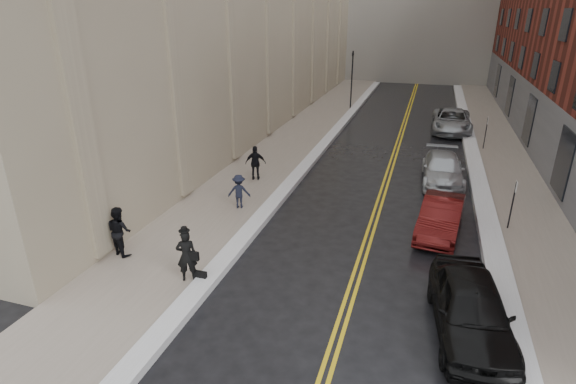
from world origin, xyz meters
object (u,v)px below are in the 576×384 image
Objects in this scene: car_maroon at (441,217)px; car_silver_far at (452,121)px; pedestrian_b at (239,191)px; pedestrian_a at (119,231)px; car_black at (471,308)px; car_silver_near at (443,169)px; pedestrian_c at (256,163)px; pedestrian_main at (187,256)px.

car_maroon is 17.61m from car_silver_far.
car_silver_far is at bearing 94.37° from car_maroon.
car_maroon is 8.72m from pedestrian_b.
car_silver_far reaches higher than car_maroon.
car_silver_far is 3.77× the size of pedestrian_b.
pedestrian_b is (2.48, 5.17, -0.15)m from pedestrian_a.
car_black is 3.09× the size of pedestrian_b.
pedestrian_a is at bearing -146.58° from car_maroon.
car_silver_far is (-0.00, 23.83, -0.00)m from car_black.
pedestrian_a is (-11.97, 0.65, 0.26)m from car_black.
car_black is at bearing -89.36° from car_silver_near.
car_black is 13.84m from pedestrian_c.
pedestrian_c reaches higher than car_silver_near.
pedestrian_b is at bearing -145.87° from car_silver_near.
car_black is at bearing 120.75° from pedestrian_c.
car_silver_far is 3.25× the size of pedestrian_main.
pedestrian_b is at bearing -108.10° from pedestrian_main.
car_black reaches higher than car_silver_far.
car_black is 2.60× the size of pedestrian_a.
pedestrian_b reaches higher than car_silver_far.
car_black is 11.13m from pedestrian_b.
pedestrian_c is (-10.10, 9.46, 0.24)m from car_black.
pedestrian_main is 9.71m from pedestrian_c.
car_black reaches higher than car_silver_near.
car_maroon is 2.41× the size of pedestrian_c.
car_silver_near is 11.48m from car_silver_far.
car_silver_far is 17.56m from pedestrian_c.
pedestrian_c reaches higher than car_silver_far.
pedestrian_main is 6.02m from pedestrian_b.
pedestrian_main is at bearing -173.17° from pedestrian_a.
pedestrian_a is (-11.19, -5.59, 0.36)m from car_maroon.
car_black is 0.97× the size of car_silver_near.
pedestrian_a reaches higher than pedestrian_b.
pedestrian_b is at bearing -94.57° from pedestrian_a.
car_black is 0.82× the size of car_silver_far.
car_silver_near is at bearing -112.88° from pedestrian_a.
pedestrian_c reaches higher than pedestrian_main.
car_silver_near is at bearing -147.78° from pedestrian_main.
pedestrian_a reaches higher than car_silver_far.
pedestrian_b reaches higher than car_maroon.
car_black is 11.99m from pedestrian_a.
car_silver_near is at bearing 86.09° from car_black.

